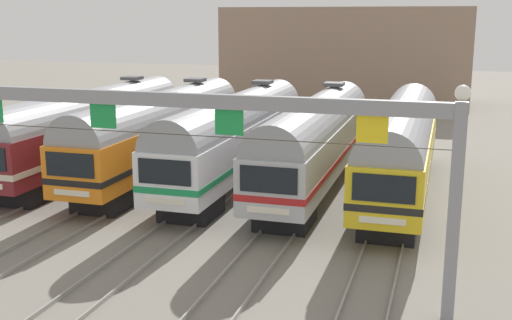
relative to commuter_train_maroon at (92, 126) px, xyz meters
name	(u,v)px	position (x,y,z in m)	size (l,w,h in m)	color
ground_plane	(236,182)	(8.66, 0.00, -2.69)	(160.00, 160.00, 0.00)	gray
track_bed	(305,129)	(8.66, 17.00, -2.61)	(18.83, 70.00, 0.15)	gray
commuter_train_maroon	(92,126)	(0.00, 0.00, 0.00)	(2.88, 18.06, 5.05)	maroon
commuter_train_orange	(162,130)	(4.33, 0.00, 0.00)	(2.88, 18.06, 5.05)	orange
commuter_train_white	(236,134)	(8.66, 0.00, 0.00)	(2.88, 18.06, 5.05)	white
commuter_train_stainless	(316,138)	(13.00, 0.00, 0.00)	(2.88, 18.06, 5.05)	#B2B5BA
commuter_train_yellow	(402,143)	(17.33, 0.00, 0.00)	(2.88, 18.06, 4.77)	gold
catenary_gantry	(104,127)	(8.66, -13.50, 2.58)	(22.57, 0.44, 6.97)	gray
maintenance_building	(347,55)	(9.04, 35.12, 2.16)	(24.65, 10.00, 9.69)	gray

